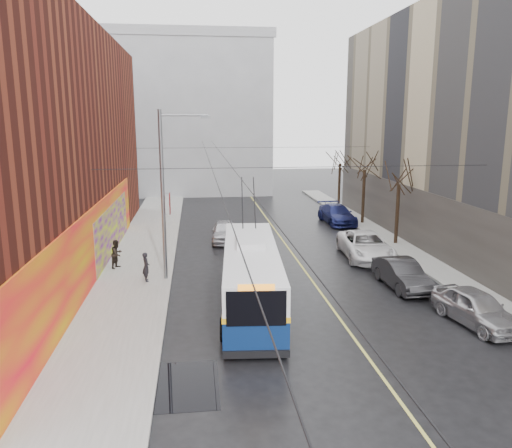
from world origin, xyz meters
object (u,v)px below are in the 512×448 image
(trolleybus, at_px, (251,275))
(following_car, at_px, (224,231))
(tree_near, at_px, (400,173))
(tree_mid, at_px, (365,160))
(parked_car_a, at_px, (476,308))
(tree_far, at_px, (340,156))
(pedestrian_a, at_px, (146,267))
(parked_car_d, at_px, (337,214))
(pedestrian_b, at_px, (117,254))
(streetlight_pole, at_px, (166,191))
(parked_car_b, at_px, (402,274))
(parked_car_c, at_px, (365,245))

(trolleybus, relative_size, following_car, 2.67)
(tree_near, height_order, tree_mid, tree_mid)
(parked_car_a, bearing_deg, tree_far, 76.62)
(tree_mid, distance_m, parked_car_a, 21.06)
(tree_far, height_order, pedestrian_a, tree_far)
(parked_car_d, distance_m, pedestrian_b, 19.73)
(trolleybus, bearing_deg, streetlight_pole, 138.22)
(following_car, height_order, pedestrian_a, pedestrian_a)
(following_car, relative_size, pedestrian_b, 2.64)
(streetlight_pole, relative_size, following_car, 2.09)
(tree_mid, relative_size, following_car, 1.55)
(trolleybus, bearing_deg, tree_mid, 61.40)
(streetlight_pole, relative_size, tree_mid, 1.35)
(parked_car_a, bearing_deg, pedestrian_b, 139.65)
(tree_mid, height_order, trolleybus, tree_mid)
(parked_car_d, bearing_deg, parked_car_a, -92.88)
(parked_car_b, xyz_separation_m, pedestrian_a, (-13.08, 2.19, 0.20))
(parked_car_d, bearing_deg, pedestrian_b, -147.90)
(pedestrian_b, bearing_deg, parked_car_c, -58.70)
(parked_car_a, distance_m, parked_car_d, 21.07)
(parked_car_d, relative_size, pedestrian_a, 3.42)
(following_car, bearing_deg, parked_car_c, -29.13)
(parked_car_a, bearing_deg, pedestrian_a, 144.35)
(tree_far, height_order, parked_car_c, tree_far)
(tree_far, bearing_deg, parked_car_b, -98.07)
(tree_mid, relative_size, parked_car_c, 1.15)
(streetlight_pole, xyz_separation_m, parked_car_b, (11.94, -2.56, -4.12))
(tree_near, height_order, following_car, tree_near)
(tree_far, height_order, parked_car_b, tree_far)
(streetlight_pole, distance_m, tree_near, 16.28)
(following_car, bearing_deg, streetlight_pole, -108.70)
(parked_car_b, height_order, following_car, following_car)
(trolleybus, distance_m, following_car, 12.68)
(pedestrian_b, bearing_deg, trolleybus, -104.22)
(parked_car_d, xyz_separation_m, pedestrian_b, (-16.16, -11.31, 0.19))
(parked_car_c, bearing_deg, tree_mid, 76.60)
(streetlight_pole, relative_size, parked_car_b, 2.04)
(streetlight_pole, distance_m, trolleybus, 6.66)
(streetlight_pole, height_order, tree_mid, streetlight_pole)
(tree_mid, relative_size, pedestrian_b, 4.10)
(tree_far, relative_size, following_car, 1.53)
(pedestrian_a, bearing_deg, tree_far, -55.89)
(tree_mid, distance_m, parked_car_b, 16.52)
(tree_mid, bearing_deg, trolleybus, -123.04)
(tree_far, bearing_deg, streetlight_pole, -127.12)
(parked_car_a, relative_size, following_car, 1.02)
(parked_car_b, distance_m, following_car, 13.92)
(parked_car_c, relative_size, pedestrian_b, 3.56)
(parked_car_a, relative_size, parked_car_c, 0.76)
(pedestrian_a, bearing_deg, tree_near, -85.88)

